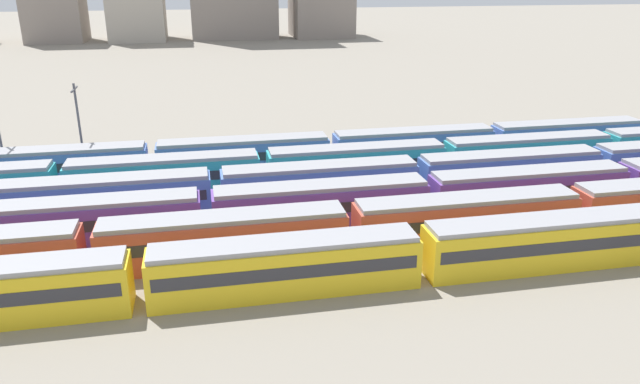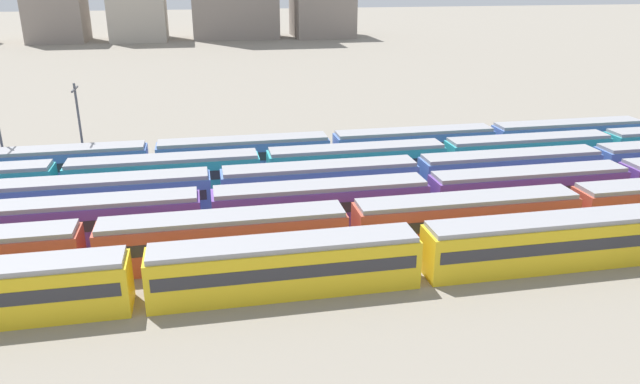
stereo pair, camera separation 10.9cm
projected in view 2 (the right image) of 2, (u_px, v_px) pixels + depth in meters
The scene contains 8 objects.
train_track_0 at pixel (420, 253), 41.58m from camera, with size 112.50×3.06×3.75m.
train_track_1 at pixel (350, 228), 45.67m from camera, with size 112.50×3.06×3.75m.
train_track_2 at pixel (428, 197), 51.97m from camera, with size 112.50×3.06×3.75m.
train_track_3 at pixel (320, 183), 55.19m from camera, with size 93.60×3.06×3.75m.
train_track_4 at pixel (444, 158), 62.60m from camera, with size 112.50×3.06×3.75m.
train_track_5 at pixel (244, 155), 63.63m from camera, with size 93.60×3.06×3.75m.
catenary_pole_3 at pixel (80, 124), 62.41m from camera, with size 0.24×3.20×9.53m.
distant_building_4 at pixel (322, 2), 191.95m from camera, with size 18.37×20.31×21.17m, color gray.
Camera 2 is at (25.05, -35.42, 20.34)m, focal length 33.74 mm.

